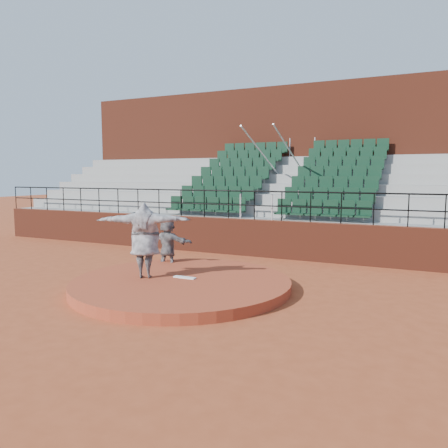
{
  "coord_description": "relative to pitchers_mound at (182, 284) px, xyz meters",
  "views": [
    {
      "loc": [
        5.59,
        -9.29,
        2.88
      ],
      "look_at": [
        0.0,
        2.5,
        1.4
      ],
      "focal_mm": 35.0,
      "sensor_mm": 36.0,
      "label": 1
    }
  ],
  "objects": [
    {
      "name": "pitchers_mound",
      "position": [
        0.0,
        0.0,
        0.0
      ],
      "size": [
        5.5,
        5.5,
        0.25
      ],
      "primitive_type": "cylinder",
      "color": "#9E3E23",
      "rests_on": "ground"
    },
    {
      "name": "seating_deck",
      "position": [
        0.0,
        8.65,
        1.32
      ],
      "size": [
        24.0,
        5.97,
        4.63
      ],
      "color": "gray",
      "rests_on": "ground"
    },
    {
      "name": "press_box_facade",
      "position": [
        0.0,
        12.6,
        3.43
      ],
      "size": [
        24.0,
        3.0,
        7.1
      ],
      "primitive_type": "cube",
      "color": "maroon",
      "rests_on": "ground"
    },
    {
      "name": "pitcher",
      "position": [
        -0.95,
        -0.21,
        1.09
      ],
      "size": [
        2.43,
        1.57,
        1.93
      ],
      "primitive_type": "imported",
      "rotation": [
        0.0,
        0.0,
        3.57
      ],
      "color": "black",
      "rests_on": "pitchers_mound"
    },
    {
      "name": "fielder",
      "position": [
        -1.53,
        1.76,
        0.68
      ],
      "size": [
        1.5,
        0.49,
        1.62
      ],
      "primitive_type": "imported",
      "rotation": [
        0.0,
        0.0,
        3.15
      ],
      "color": "black",
      "rests_on": "ground"
    },
    {
      "name": "pitching_rubber",
      "position": [
        0.0,
        0.15,
        0.14
      ],
      "size": [
        0.6,
        0.15,
        0.03
      ],
      "primitive_type": "cube",
      "color": "white",
      "rests_on": "pitchers_mound"
    },
    {
      "name": "boundary_wall",
      "position": [
        0.0,
        5.0,
        0.53
      ],
      "size": [
        24.0,
        0.3,
        1.3
      ],
      "primitive_type": "cube",
      "color": "maroon",
      "rests_on": "ground"
    },
    {
      "name": "wall_railing",
      "position": [
        0.0,
        5.0,
        1.9
      ],
      "size": [
        24.04,
        0.05,
        1.03
      ],
      "color": "black",
      "rests_on": "boundary_wall"
    },
    {
      "name": "ground",
      "position": [
        0.0,
        0.0,
        -0.12
      ],
      "size": [
        90.0,
        90.0,
        0.0
      ],
      "primitive_type": "plane",
      "color": "#9B4323",
      "rests_on": "ground"
    }
  ]
}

